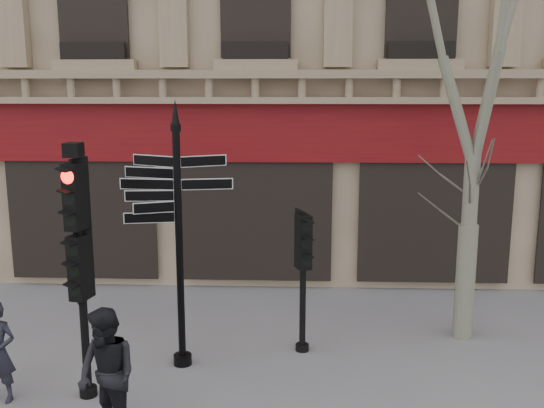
{
  "coord_description": "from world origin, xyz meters",
  "views": [
    {
      "loc": [
        0.87,
        -8.51,
        4.59
      ],
      "look_at": [
        0.52,
        0.6,
        2.82
      ],
      "focal_mm": 40.0,
      "sensor_mm": 36.0,
      "label": 1
    }
  ],
  "objects_px": {
    "fingerpost": "(178,191)",
    "traffic_signal_secondary": "(303,257)",
    "traffic_signal_main": "(79,241)",
    "plane_tree": "(482,11)",
    "pedestrian_b": "(107,376)"
  },
  "relations": [
    {
      "from": "traffic_signal_main",
      "to": "fingerpost",
      "type": "bearing_deg",
      "value": 54.9
    },
    {
      "from": "traffic_signal_main",
      "to": "pedestrian_b",
      "type": "relative_size",
      "value": 2.13
    },
    {
      "from": "traffic_signal_main",
      "to": "traffic_signal_secondary",
      "type": "distance_m",
      "value": 3.74
    },
    {
      "from": "traffic_signal_secondary",
      "to": "plane_tree",
      "type": "height_order",
      "value": "plane_tree"
    },
    {
      "from": "fingerpost",
      "to": "traffic_signal_secondary",
      "type": "xyz_separation_m",
      "value": [
        2.01,
        0.62,
        -1.24
      ]
    },
    {
      "from": "plane_tree",
      "to": "pedestrian_b",
      "type": "bearing_deg",
      "value": -147.48
    },
    {
      "from": "traffic_signal_main",
      "to": "traffic_signal_secondary",
      "type": "relative_size",
      "value": 1.55
    },
    {
      "from": "fingerpost",
      "to": "traffic_signal_secondary",
      "type": "relative_size",
      "value": 1.79
    },
    {
      "from": "pedestrian_b",
      "to": "traffic_signal_main",
      "type": "bearing_deg",
      "value": 156.6
    },
    {
      "from": "fingerpost",
      "to": "traffic_signal_main",
      "type": "bearing_deg",
      "value": -138.04
    },
    {
      "from": "fingerpost",
      "to": "traffic_signal_secondary",
      "type": "height_order",
      "value": "fingerpost"
    },
    {
      "from": "traffic_signal_main",
      "to": "traffic_signal_secondary",
      "type": "xyz_separation_m",
      "value": [
        3.24,
        1.73,
        -0.7
      ]
    },
    {
      "from": "pedestrian_b",
      "to": "plane_tree",
      "type": "bearing_deg",
      "value": 67.9
    },
    {
      "from": "traffic_signal_main",
      "to": "traffic_signal_secondary",
      "type": "height_order",
      "value": "traffic_signal_main"
    },
    {
      "from": "traffic_signal_main",
      "to": "plane_tree",
      "type": "distance_m",
      "value": 7.51
    }
  ]
}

